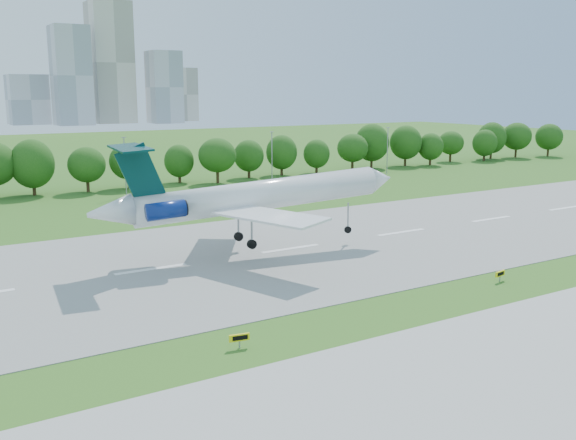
{
  "coord_description": "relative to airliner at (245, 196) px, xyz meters",
  "views": [
    {
      "loc": [
        -25.04,
        -47.96,
        21.34
      ],
      "look_at": [
        15.29,
        18.0,
        5.8
      ],
      "focal_mm": 40.0,
      "sensor_mm": 36.0,
      "label": 1
    }
  ],
  "objects": [
    {
      "name": "ground",
      "position": [
        -13.19,
        -25.25,
        -7.94
      ],
      "size": [
        600.0,
        600.0,
        0.0
      ],
      "primitive_type": "plane",
      "color": "#285C18",
      "rests_on": "ground"
    },
    {
      "name": "runway",
      "position": [
        -13.19,
        -0.25,
        -7.9
      ],
      "size": [
        400.0,
        45.0,
        0.08
      ],
      "primitive_type": "cube",
      "color": "gray",
      "rests_on": "ground"
    },
    {
      "name": "taxiway",
      "position": [
        -13.19,
        -43.25,
        -7.9
      ],
      "size": [
        400.0,
        23.0,
        0.08
      ],
      "primitive_type": "cube",
      "color": "#ADADA8",
      "rests_on": "ground"
    },
    {
      "name": "tree_line",
      "position": [
        -13.19,
        66.75,
        -1.75
      ],
      "size": [
        288.4,
        8.4,
        10.4
      ],
      "color": "#382314",
      "rests_on": "ground"
    },
    {
      "name": "light_poles",
      "position": [
        -15.69,
        56.75,
        -1.6
      ],
      "size": [
        175.9,
        0.25,
        12.19
      ],
      "color": "gray",
      "rests_on": "ground"
    },
    {
      "name": "skyline",
      "position": [
        86.97,
        365.36,
        22.52
      ],
      "size": [
        127.0,
        52.0,
        80.0
      ],
      "color": "#B2B2B7",
      "rests_on": "ground"
    },
    {
      "name": "airliner",
      "position": [
        0.0,
        0.0,
        0.0
      ],
      "size": [
        42.74,
        30.87,
        13.94
      ],
      "rotation": [
        0.0,
        -0.06,
        -0.12
      ],
      "color": "white",
      "rests_on": "ground"
    },
    {
      "name": "taxi_sign_centre",
      "position": [
        -15.11,
        -27.51,
        -7.02
      ],
      "size": [
        1.79,
        0.5,
        1.25
      ],
      "rotation": [
        0.0,
        0.0,
        -0.17
      ],
      "color": "gray",
      "rests_on": "ground"
    },
    {
      "name": "taxi_sign_right",
      "position": [
        19.2,
        -25.73,
        -7.03
      ],
      "size": [
        1.76,
        0.51,
        1.23
      ],
      "rotation": [
        0.0,
        0.0,
        0.18
      ],
      "color": "gray",
      "rests_on": "ground"
    }
  ]
}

